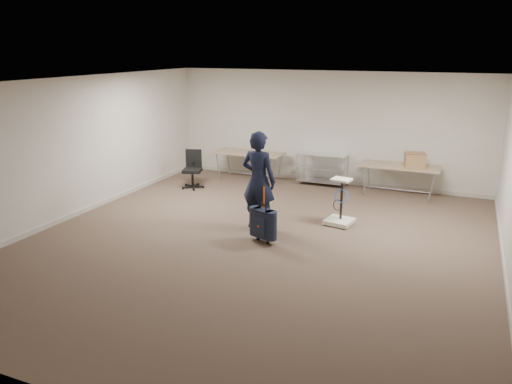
% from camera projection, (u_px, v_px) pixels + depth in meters
% --- Properties ---
extents(ground, '(9.00, 9.00, 0.00)m').
position_uv_depth(ground, '(257.00, 242.00, 8.89)').
color(ground, '#4C3C2E').
rests_on(ground, ground).
extents(room_shell, '(8.00, 9.00, 9.00)m').
position_uv_depth(room_shell, '(284.00, 216.00, 10.10)').
color(room_shell, beige).
rests_on(room_shell, ground).
extents(folding_table_left, '(1.80, 0.75, 0.73)m').
position_uv_depth(folding_table_left, '(249.00, 154.00, 12.90)').
color(folding_table_left, '#907858').
rests_on(folding_table_left, ground).
extents(folding_table_right, '(1.80, 0.75, 0.73)m').
position_uv_depth(folding_table_right, '(400.00, 168.00, 11.48)').
color(folding_table_right, '#907858').
rests_on(folding_table_right, ground).
extents(wire_shelf, '(1.22, 0.47, 0.80)m').
position_uv_depth(wire_shelf, '(322.00, 168.00, 12.48)').
color(wire_shelf, silver).
rests_on(wire_shelf, ground).
extents(person, '(0.73, 0.52, 1.88)m').
position_uv_depth(person, '(259.00, 181.00, 9.35)').
color(person, black).
rests_on(person, ground).
extents(suitcase, '(0.43, 0.34, 1.03)m').
position_uv_depth(suitcase, '(263.00, 224.00, 8.81)').
color(suitcase, black).
rests_on(suitcase, ground).
extents(office_chair, '(0.56, 0.56, 0.93)m').
position_uv_depth(office_chair, '(193.00, 176.00, 12.28)').
color(office_chair, black).
rests_on(office_chair, ground).
extents(equipment_cart, '(0.58, 0.58, 0.93)m').
position_uv_depth(equipment_cart, '(340.00, 212.00, 9.73)').
color(equipment_cart, beige).
rests_on(equipment_cart, ground).
extents(cardboard_box, '(0.52, 0.44, 0.33)m').
position_uv_depth(cardboard_box, '(415.00, 160.00, 11.24)').
color(cardboard_box, olive).
rests_on(cardboard_box, folding_table_right).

